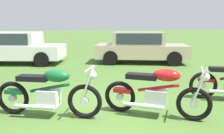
{
  "coord_description": "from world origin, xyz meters",
  "views": [
    {
      "loc": [
        -0.53,
        -4.43,
        1.8
      ],
      "look_at": [
        0.6,
        1.6,
        0.63
      ],
      "focal_mm": 36.41,
      "sensor_mm": 36.0,
      "label": 1
    }
  ],
  "objects_px": {
    "motorcycle_red": "(157,92)",
    "car_beige": "(140,46)",
    "motorcycle_green": "(49,93)",
    "car_white": "(15,46)"
  },
  "relations": [
    {
      "from": "motorcycle_red",
      "to": "car_beige",
      "type": "bearing_deg",
      "value": 104.51
    },
    {
      "from": "motorcycle_green",
      "to": "motorcycle_red",
      "type": "xyz_separation_m",
      "value": [
        2.07,
        -0.38,
        0.0
      ]
    },
    {
      "from": "car_beige",
      "to": "motorcycle_green",
      "type": "bearing_deg",
      "value": -107.14
    },
    {
      "from": "motorcycle_green",
      "to": "motorcycle_red",
      "type": "bearing_deg",
      "value": 8.56
    },
    {
      "from": "motorcycle_red",
      "to": "car_white",
      "type": "bearing_deg",
      "value": 149.45
    },
    {
      "from": "motorcycle_red",
      "to": "motorcycle_green",
      "type": "bearing_deg",
      "value": -161.26
    },
    {
      "from": "car_white",
      "to": "car_beige",
      "type": "relative_size",
      "value": 0.99
    },
    {
      "from": "motorcycle_red",
      "to": "car_beige",
      "type": "xyz_separation_m",
      "value": [
        1.6,
        6.15,
        0.31
      ]
    },
    {
      "from": "motorcycle_green",
      "to": "motorcycle_red",
      "type": "distance_m",
      "value": 2.1
    },
    {
      "from": "car_white",
      "to": "car_beige",
      "type": "height_order",
      "value": "same"
    }
  ]
}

